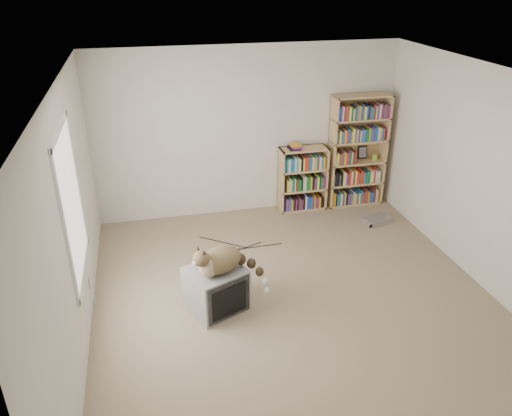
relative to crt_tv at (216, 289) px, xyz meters
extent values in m
cube|color=gray|center=(0.90, -0.13, -0.25)|extent=(4.50, 5.00, 0.01)
cube|color=beige|center=(0.90, 2.37, 1.00)|extent=(4.50, 0.02, 2.50)
cube|color=beige|center=(0.90, -2.63, 1.00)|extent=(4.50, 0.02, 2.50)
cube|color=beige|center=(-1.35, -0.13, 1.00)|extent=(0.02, 5.00, 2.50)
cube|color=beige|center=(3.15, -0.13, 1.00)|extent=(0.02, 5.00, 2.50)
cube|color=white|center=(0.90, -0.13, 2.25)|extent=(4.50, 5.00, 0.02)
cube|color=white|center=(-1.34, 0.07, 1.15)|extent=(0.02, 1.22, 1.52)
cube|color=gray|center=(0.00, -0.01, 0.00)|extent=(0.74, 0.71, 0.50)
cube|color=black|center=(0.10, -0.23, 0.00)|extent=(0.50, 0.24, 0.46)
cube|color=black|center=(0.11, -0.25, -0.01)|extent=(0.40, 0.18, 0.35)
cube|color=black|center=(-0.04, 0.10, -0.01)|extent=(0.43, 0.40, 0.30)
ellipsoid|color=#362816|center=(0.06, -0.04, 0.39)|extent=(0.60, 0.53, 0.28)
ellipsoid|color=#362816|center=(0.17, 0.02, 0.38)|extent=(0.32, 0.33, 0.21)
ellipsoid|color=#C2B18C|center=(-0.08, -0.14, 0.38)|extent=(0.26, 0.26, 0.23)
ellipsoid|color=#362816|center=(-0.16, -0.16, 0.51)|extent=(0.24, 0.23, 0.17)
sphere|color=beige|center=(-0.22, -0.19, 0.48)|extent=(0.09, 0.09, 0.07)
cone|color=black|center=(-0.13, -0.19, 0.59)|extent=(0.09, 0.10, 0.09)
cone|color=black|center=(-0.18, -0.11, 0.59)|extent=(0.09, 0.10, 0.09)
cube|color=tan|center=(2.16, 2.21, 0.62)|extent=(0.02, 0.30, 1.75)
cube|color=tan|center=(3.01, 2.21, 0.62)|extent=(0.03, 0.30, 1.75)
cube|color=tan|center=(2.59, 2.35, 0.62)|extent=(0.87, 0.03, 1.75)
cube|color=tan|center=(2.59, 2.21, 1.48)|extent=(0.87, 0.30, 0.02)
cube|color=tan|center=(2.59, 2.21, -0.24)|extent=(0.87, 0.30, 0.03)
cube|color=tan|center=(2.59, 2.21, 0.11)|extent=(0.87, 0.30, 0.03)
cube|color=tan|center=(2.59, 2.21, 0.45)|extent=(0.87, 0.30, 0.02)
cube|color=tan|center=(2.59, 2.21, 0.80)|extent=(0.87, 0.30, 0.02)
cube|color=tan|center=(2.59, 2.21, 1.14)|extent=(0.87, 0.30, 0.02)
cube|color=red|center=(2.59, 2.21, -0.13)|extent=(0.79, 0.24, 0.19)
cube|color=#1B3FB5|center=(2.59, 2.21, 0.21)|extent=(0.79, 0.24, 0.19)
cube|color=#116323|center=(2.59, 2.21, 0.56)|extent=(0.79, 0.24, 0.19)
cube|color=beige|center=(2.59, 2.21, 0.90)|extent=(0.79, 0.24, 0.19)
cube|color=black|center=(2.59, 2.21, 1.25)|extent=(0.79, 0.24, 0.19)
cube|color=tan|center=(1.37, 2.21, 0.25)|extent=(0.03, 0.30, 0.99)
cube|color=tan|center=(2.07, 2.21, 0.25)|extent=(0.02, 0.30, 0.99)
cube|color=tan|center=(1.72, 2.35, 0.25)|extent=(0.72, 0.03, 0.99)
cube|color=tan|center=(1.72, 2.21, 0.73)|extent=(0.72, 0.30, 0.02)
cube|color=tan|center=(1.72, 2.21, -0.24)|extent=(0.72, 0.30, 0.03)
cube|color=tan|center=(1.72, 2.21, 0.09)|extent=(0.72, 0.30, 0.03)
cube|color=tan|center=(1.72, 2.21, 0.41)|extent=(0.72, 0.30, 0.02)
cube|color=red|center=(1.72, 2.21, -0.13)|extent=(0.64, 0.24, 0.19)
cube|color=#1B3FB5|center=(1.72, 2.21, 0.19)|extent=(0.64, 0.24, 0.19)
cube|color=#116323|center=(1.72, 2.21, 0.52)|extent=(0.64, 0.24, 0.19)
cube|color=red|center=(1.57, 2.22, 0.78)|extent=(0.18, 0.24, 0.08)
cylinder|color=#88BD36|center=(2.88, 2.21, 0.51)|extent=(0.08, 0.08, 0.09)
cube|color=black|center=(2.72, 2.31, 0.56)|extent=(0.15, 0.05, 0.20)
cube|color=#9F9FA4|center=(2.65, 1.48, -0.21)|extent=(0.43, 0.37, 0.08)
cube|color=silver|center=(-1.34, 0.34, 0.07)|extent=(0.01, 0.08, 0.13)
camera|label=1|loc=(-0.61, -4.52, 3.20)|focal=35.00mm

